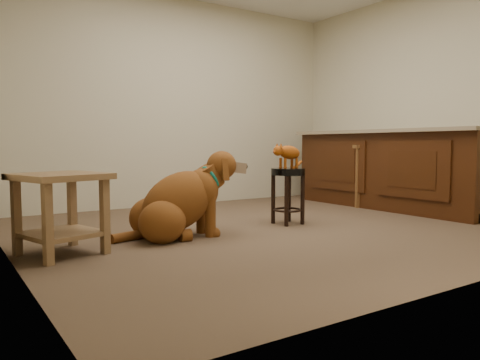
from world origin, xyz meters
TOP-DOWN VIEW (x-y plane):
  - floor at (0.00, 0.00)m, footprint 4.50×4.00m
  - room_shell at (0.00, 0.00)m, footprint 4.54×4.04m
  - cabinet_run at (1.94, 0.30)m, footprint 0.70×2.56m
  - padded_stool at (0.20, 0.08)m, footprint 0.33×0.33m
  - wood_stool at (1.85, 0.61)m, footprint 0.52×0.52m
  - side_table at (-1.92, -0.04)m, footprint 0.68×0.68m
  - golden_retriever at (-0.97, 0.06)m, footprint 1.20×0.62m
  - tabby_kitten at (0.19, 0.08)m, footprint 0.43×0.16m

SIDE VIEW (x-z plane):
  - floor at x=0.00m, z-range -0.01..0.01m
  - golden_retriever at x=-0.97m, z-range -0.10..0.66m
  - side_table at x=-1.92m, z-range 0.09..0.66m
  - padded_stool at x=0.20m, z-range 0.11..0.65m
  - wood_stool at x=1.85m, z-range 0.02..0.78m
  - cabinet_run at x=1.94m, z-range -0.03..0.91m
  - tabby_kitten at x=0.19m, z-range 0.55..0.82m
  - room_shell at x=0.00m, z-range 0.37..2.99m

